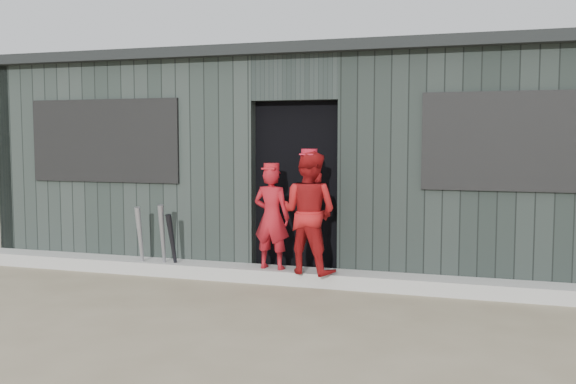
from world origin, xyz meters
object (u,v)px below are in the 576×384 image
(player_red_left, at_px, (272,217))
(dugout, at_px, (326,160))
(bat_mid, at_px, (163,240))
(bat_left, at_px, (141,240))
(player_red_right, at_px, (309,212))
(bat_right, at_px, (173,245))
(player_grey_back, at_px, (347,226))

(player_red_left, distance_m, dugout, 1.82)
(bat_mid, height_order, dugout, dugout)
(bat_left, height_order, bat_mid, bat_mid)
(bat_left, bearing_deg, player_red_left, 3.08)
(player_red_right, bearing_deg, bat_right, 13.52)
(bat_right, height_order, player_grey_back, player_grey_back)
(bat_left, distance_m, bat_mid, 0.29)
(bat_right, xyz_separation_m, player_red_right, (1.62, -0.03, 0.43))
(player_grey_back, xyz_separation_m, dugout, (-0.51, 1.04, 0.72))
(bat_left, height_order, bat_right, bat_left)
(bat_left, height_order, player_red_right, player_red_right)
(bat_right, relative_size, player_red_right, 0.57)
(bat_mid, bearing_deg, player_grey_back, 20.74)
(player_red_right, bearing_deg, player_grey_back, -93.45)
(player_red_left, distance_m, player_red_right, 0.47)
(player_red_left, bearing_deg, bat_mid, 8.84)
(player_red_left, xyz_separation_m, player_grey_back, (0.70, 0.68, -0.15))
(player_red_left, bearing_deg, bat_right, 8.55)
(bat_left, distance_m, player_red_left, 1.61)
(player_red_left, relative_size, player_grey_back, 1.00)
(player_red_left, bearing_deg, player_red_right, 174.01)
(bat_mid, relative_size, player_grey_back, 0.74)
(bat_mid, distance_m, player_red_left, 1.33)
(dugout, bearing_deg, player_grey_back, -63.65)
(player_red_left, height_order, dugout, dugout)
(dugout, bearing_deg, bat_mid, -129.46)
(bat_mid, xyz_separation_m, player_grey_back, (1.99, 0.75, 0.15))
(bat_right, relative_size, player_grey_back, 0.65)
(bat_left, relative_size, player_grey_back, 0.71)
(bat_right, bearing_deg, player_grey_back, 21.58)
(bat_left, relative_size, bat_mid, 0.95)
(bat_left, height_order, player_red_left, player_red_left)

